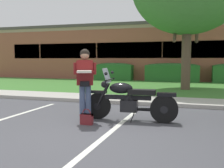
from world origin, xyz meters
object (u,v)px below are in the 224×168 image
Objects in this scene: rider_person at (85,79)px; handbag at (87,118)px; hedge_center_left at (172,72)px; motorcycle at (133,101)px; brick_building at (169,53)px; hedge_left at (114,71)px.

rider_person reaches higher than handbag.
rider_person is 11.28m from hedge_center_left.
motorcycle is 1.32× the size of rider_person.
motorcycle is at bearing 34.81° from handbag.
brick_building is (-0.68, 5.92, 1.37)m from hedge_center_left.
handbag is at bearing -145.19° from motorcycle.
motorcycle reaches higher than hedge_left.
rider_person reaches higher than hedge_center_left.
rider_person is 0.93m from handbag.
hedge_center_left is (0.18, 10.86, 0.16)m from motorcycle.
hedge_left is at bearing 180.00° from hedge_center_left.
motorcycle is 1.18m from handbag.
hedge_left is (-2.79, 11.51, 0.51)m from handbag.
rider_person is at bearing -76.80° from hedge_left.
rider_person reaches higher than motorcycle.
handbag is (0.16, -0.30, -0.86)m from rider_person.
hedge_left is at bearing 103.20° from rider_person.
hedge_left is 6.88m from brick_building.
hedge_left is at bearing 108.89° from motorcycle.
rider_person is at bearing -162.53° from motorcycle.
motorcycle is 0.66× the size of hedge_center_left.
brick_building reaches higher than motorcycle.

